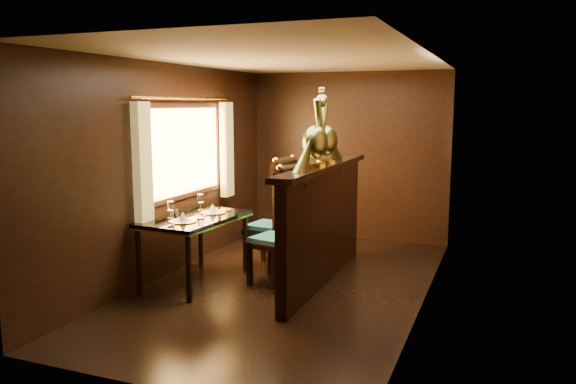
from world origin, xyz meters
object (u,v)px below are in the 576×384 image
(dining_table, at_px, (194,223))
(chair_left, at_px, (284,222))
(peacock_left, at_px, (315,127))
(chair_right, at_px, (278,210))
(peacock_right, at_px, (327,127))

(dining_table, xyz_separation_m, chair_left, (0.99, 0.26, 0.03))
(chair_left, height_order, peacock_left, peacock_left)
(dining_table, distance_m, chair_right, 1.09)
(dining_table, xyz_separation_m, peacock_right, (1.35, 0.64, 1.07))
(dining_table, xyz_separation_m, peacock_left, (1.35, 0.24, 1.09))
(dining_table, height_order, peacock_left, peacock_left)
(chair_right, height_order, peacock_right, peacock_right)
(chair_left, bearing_deg, dining_table, -152.60)
(chair_left, bearing_deg, chair_right, 130.60)
(peacock_left, xyz_separation_m, peacock_right, (0.00, 0.39, -0.01))
(chair_right, distance_m, peacock_left, 1.39)
(peacock_left, bearing_deg, peacock_right, 90.00)
(peacock_left, relative_size, peacock_right, 1.04)
(chair_left, distance_m, peacock_right, 1.17)
(chair_left, relative_size, peacock_right, 1.71)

